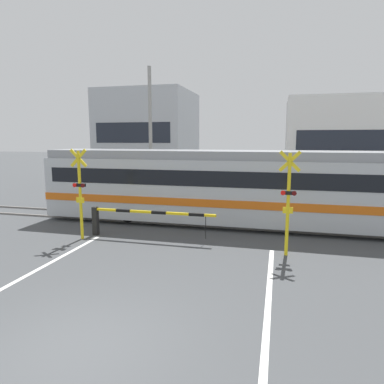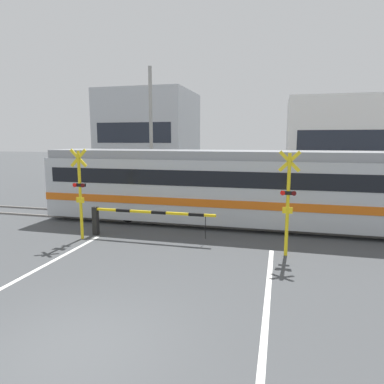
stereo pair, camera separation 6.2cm
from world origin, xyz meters
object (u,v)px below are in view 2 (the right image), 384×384
Objects in this scene: commuter_train at (269,187)px; crossing_signal_left at (80,190)px; crossing_barrier_near at (128,216)px; crossing_barrier_far at (253,195)px; crossing_signal_right at (288,199)px.

crossing_signal_left is at bearing -152.09° from commuter_train.
crossing_barrier_near and crossing_barrier_far have the same top height.
crossing_signal_right is at bearing -78.86° from commuter_train.
crossing_barrier_far is at bearing 103.39° from crossing_signal_right.
crossing_signal_left reaches higher than commuter_train.
crossing_barrier_near is at bearing 22.15° from crossing_signal_left.
crossing_signal_left is at bearing -157.85° from crossing_barrier_near.
crossing_signal_left is (-1.61, -0.66, 1.05)m from crossing_barrier_near.
crossing_barrier_near is 2.03m from crossing_signal_left.
crossing_barrier_far is (4.21, 6.11, 0.00)m from crossing_barrier_near.
crossing_barrier_near is at bearing -150.39° from commuter_train.
crossing_signal_right reaches higher than commuter_train.
crossing_signal_right is (7.43, 0.00, 0.00)m from crossing_signal_left.
commuter_train reaches higher than crossing_barrier_near.
commuter_train is 5.96m from crossing_barrier_near.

